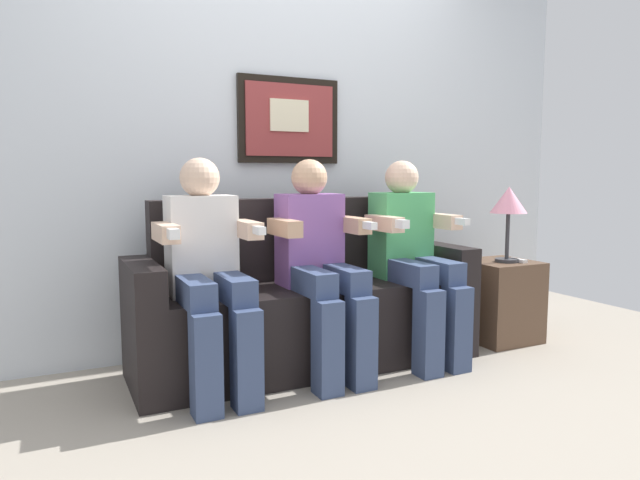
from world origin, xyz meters
The scene contains 9 objects.
ground_plane centered at (0.00, 0.00, 0.00)m, with size 5.54×5.54×0.00m, color #9E9384.
back_wall_assembly centered at (0.00, 0.76, 1.30)m, with size 4.26×0.10×2.60m.
couch centered at (0.00, 0.33, 0.31)m, with size 1.86×0.58×0.90m.
person_on_left centered at (-0.58, 0.16, 0.61)m, with size 0.46×0.56×1.11m.
person_in_middle centered at (0.00, 0.16, 0.61)m, with size 0.46×0.56×1.11m.
person_on_right centered at (0.58, 0.16, 0.61)m, with size 0.46×0.56×1.11m.
side_table_right centered at (1.28, 0.22, 0.25)m, with size 0.40×0.40×0.50m.
table_lamp centered at (1.28, 0.17, 0.86)m, with size 0.22×0.22×0.46m.
spare_remote_on_table centered at (1.34, 0.15, 0.51)m, with size 0.04×0.13×0.02m, color white.
Camera 1 is at (-1.24, -2.42, 1.02)m, focal length 31.79 mm.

